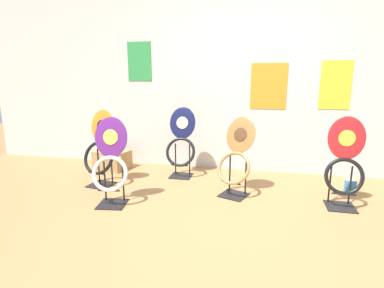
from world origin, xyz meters
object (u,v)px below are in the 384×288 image
toilet_seat_display_woodgrain (236,160)px  toilet_seat_display_purple_note (111,163)px  toilet_seat_display_navy_moon (181,144)px  storage_box (112,160)px  toilet_seat_display_orange_sun (100,151)px  toilet_seat_display_crimson_swirl (345,165)px  paint_can (351,185)px

toilet_seat_display_woodgrain → toilet_seat_display_purple_note: (-1.23, -0.54, 0.03)m
toilet_seat_display_woodgrain → toilet_seat_display_navy_moon: size_ratio=0.95×
toilet_seat_display_purple_note → storage_box: size_ratio=1.75×
toilet_seat_display_woodgrain → storage_box: (-1.82, 0.61, -0.28)m
toilet_seat_display_woodgrain → toilet_seat_display_orange_sun: bearing=-178.4°
toilet_seat_display_crimson_swirl → toilet_seat_display_orange_sun: 2.70m
paint_can → storage_box: storage_box is taller
storage_box → toilet_seat_display_purple_note: bearing=-62.7°
toilet_seat_display_navy_moon → storage_box: size_ratio=1.76×
toilet_seat_display_purple_note → toilet_seat_display_orange_sun: size_ratio=0.99×
paint_can → toilet_seat_display_orange_sun: bearing=-171.4°
toilet_seat_display_woodgrain → paint_can: bearing=16.9°
toilet_seat_display_purple_note → storage_box: 1.33m
toilet_seat_display_navy_moon → storage_box: bearing=174.5°
toilet_seat_display_crimson_swirl → toilet_seat_display_purple_note: (-2.30, -0.44, -0.00)m
toilet_seat_display_crimson_swirl → paint_can: bearing=65.7°
toilet_seat_display_orange_sun → storage_box: (-0.19, 0.66, -0.29)m
toilet_seat_display_crimson_swirl → paint_can: 0.65m
toilet_seat_display_crimson_swirl → toilet_seat_display_navy_moon: (-1.83, 0.60, -0.00)m
toilet_seat_display_woodgrain → toilet_seat_display_crimson_swirl: bearing=-5.1°
toilet_seat_display_crimson_swirl → paint_can: (0.22, 0.49, -0.36)m
paint_can → toilet_seat_display_purple_note: bearing=-159.8°
toilet_seat_display_crimson_swirl → toilet_seat_display_woodgrain: bearing=174.9°
toilet_seat_display_purple_note → storage_box: bearing=117.3°
toilet_seat_display_orange_sun → paint_can: 2.97m
toilet_seat_display_woodgrain → toilet_seat_display_purple_note: size_ratio=0.96×
toilet_seat_display_purple_note → toilet_seat_display_woodgrain: bearing=23.7°
toilet_seat_display_woodgrain → toilet_seat_display_navy_moon: bearing=146.2°
paint_can → toilet_seat_display_woodgrain: bearing=-163.1°
toilet_seat_display_crimson_swirl → paint_can: size_ratio=6.12×
toilet_seat_display_navy_moon → paint_can: 2.09m
storage_box → toilet_seat_display_crimson_swirl: bearing=-13.7°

